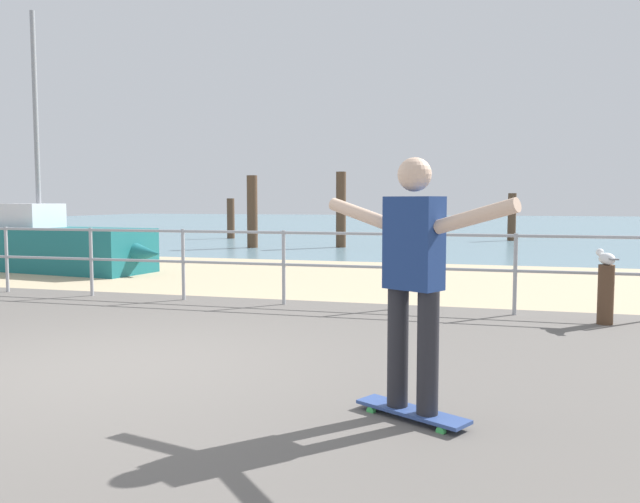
{
  "coord_description": "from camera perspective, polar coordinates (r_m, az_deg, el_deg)",
  "views": [
    {
      "loc": [
        3.22,
        -4.76,
        1.46
      ],
      "look_at": [
        1.35,
        2.0,
        0.9
      ],
      "focal_mm": 35.94,
      "sensor_mm": 36.0,
      "label": 1
    }
  ],
  "objects": [
    {
      "name": "beach_strip",
      "position": [
        12.28,
        0.12,
        -2.28
      ],
      "size": [
        24.0,
        6.0,
        0.04
      ],
      "primitive_type": "cube",
      "color": "tan",
      "rests_on": "ground"
    },
    {
      "name": "groyne_post_3",
      "position": [
        24.65,
        10.66,
        2.9
      ],
      "size": [
        0.31,
        0.31,
        1.58
      ],
      "primitive_type": "cylinder",
      "color": "#513826",
      "rests_on": "ground"
    },
    {
      "name": "bollard_short",
      "position": [
        8.17,
        24.09,
        -3.59
      ],
      "size": [
        0.18,
        0.18,
        0.72
      ],
      "primitive_type": "cylinder",
      "color": "#513826",
      "rests_on": "ground"
    },
    {
      "name": "skateboard",
      "position": [
        4.39,
        8.18,
        -13.96
      ],
      "size": [
        0.8,
        0.56,
        0.08
      ],
      "color": "#334C8C",
      "rests_on": "ground"
    },
    {
      "name": "ground_plane",
      "position": [
        5.16,
        -24.67,
        -12.27
      ],
      "size": [
        24.0,
        10.0,
        0.04
      ],
      "primitive_type": "cube",
      "color": "#605B56",
      "rests_on": "ground"
    },
    {
      "name": "sailboat",
      "position": [
        14.24,
        -22.39,
        0.43
      ],
      "size": [
        5.05,
        1.99,
        5.3
      ],
      "color": "#19666B",
      "rests_on": "ground"
    },
    {
      "name": "groyne_post_0",
      "position": [
        24.77,
        -7.95,
        2.91
      ],
      "size": [
        0.29,
        0.29,
        1.55
      ],
      "primitive_type": "cylinder",
      "color": "#513826",
      "rests_on": "ground"
    },
    {
      "name": "sea_surface",
      "position": [
        39.92,
        10.81,
        2.36
      ],
      "size": [
        72.0,
        50.0,
        0.04
      ],
      "primitive_type": "cube",
      "color": "slate",
      "rests_on": "ground"
    },
    {
      "name": "railing_fence",
      "position": [
        9.46,
        -12.1,
        -0.18
      ],
      "size": [
        12.33,
        0.05,
        1.05
      ],
      "color": "#9EA0A5",
      "rests_on": "ground"
    },
    {
      "name": "seagull",
      "position": [
        8.14,
        24.14,
        -0.54
      ],
      "size": [
        0.22,
        0.48,
        0.18
      ],
      "color": "white",
      "rests_on": "bollard_short"
    },
    {
      "name": "groyne_post_4",
      "position": [
        24.21,
        16.71,
        2.94
      ],
      "size": [
        0.29,
        0.29,
        1.73
      ],
      "primitive_type": "cylinder",
      "color": "#513826",
      "rests_on": "ground"
    },
    {
      "name": "groyne_post_2",
      "position": [
        19.82,
        1.88,
        3.72
      ],
      "size": [
        0.31,
        0.31,
        2.35
      ],
      "primitive_type": "cylinder",
      "color": "#513826",
      "rests_on": "ground"
    },
    {
      "name": "groyne_post_1",
      "position": [
        19.77,
        -6.05,
        3.52
      ],
      "size": [
        0.32,
        0.32,
        2.23
      ],
      "primitive_type": "cylinder",
      "color": "#513826",
      "rests_on": "ground"
    },
    {
      "name": "skateboarder",
      "position": [
        4.18,
        8.32,
        -1.53
      ],
      "size": [
        1.31,
        0.77,
        1.65
      ],
      "color": "#26262B",
      "rests_on": "skateboard"
    }
  ]
}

